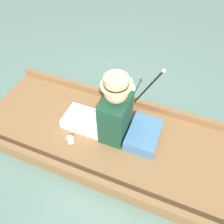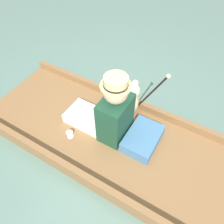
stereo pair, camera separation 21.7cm
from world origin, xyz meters
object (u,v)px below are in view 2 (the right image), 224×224
(teddy_bear, at_px, (131,100))
(walking_cane, at_px, (153,91))
(wine_glass, at_px, (70,134))
(seated_person, at_px, (109,113))

(teddy_bear, height_order, walking_cane, walking_cane)
(teddy_bear, xyz_separation_m, wine_glass, (-0.64, 0.40, -0.16))
(wine_glass, bearing_deg, teddy_bear, -31.73)
(wine_glass, xyz_separation_m, walking_cane, (0.70, -0.61, 0.35))
(teddy_bear, bearing_deg, seated_person, 168.26)
(seated_person, bearing_deg, wine_glass, 124.77)
(walking_cane, bearing_deg, wine_glass, 139.06)
(seated_person, xyz_separation_m, walking_cane, (0.42, -0.28, 0.10))
(seated_person, height_order, walking_cane, seated_person)
(wine_glass, distance_m, walking_cane, 0.99)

